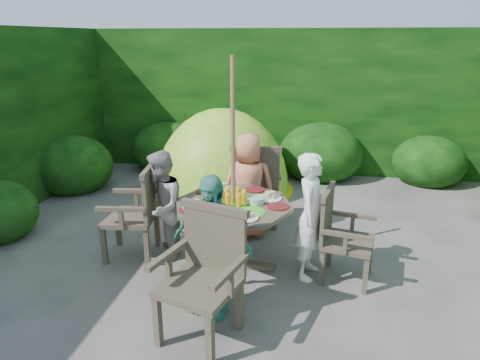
% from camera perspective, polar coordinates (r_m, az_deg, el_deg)
% --- Properties ---
extents(ground, '(60.00, 60.00, 0.00)m').
position_cam_1_polar(ground, '(4.69, 2.92, -11.71)').
color(ground, '#44423D').
rests_on(ground, ground).
extents(hedge_enclosure, '(9.00, 9.00, 2.50)m').
position_cam_1_polar(hedge_enclosure, '(5.49, 4.92, 6.83)').
color(hedge_enclosure, black).
rests_on(hedge_enclosure, ground).
extents(patio_table, '(1.31, 1.31, 0.87)m').
position_cam_1_polar(patio_table, '(4.46, -0.85, -4.50)').
color(patio_table, '#3A3226').
rests_on(patio_table, ground).
extents(parasol_pole, '(0.05, 0.05, 2.20)m').
position_cam_1_polar(parasol_pole, '(4.29, -0.94, 1.49)').
color(parasol_pole, brown).
rests_on(parasol_pole, ground).
extents(garden_chair_right, '(0.58, 0.63, 0.91)m').
position_cam_1_polar(garden_chair_right, '(4.42, 13.26, -7.07)').
color(garden_chair_right, '#3A3226').
rests_on(garden_chair_right, ground).
extents(garden_chair_left, '(0.61, 0.67, 1.01)m').
position_cam_1_polar(garden_chair_left, '(4.86, -13.51, -4.01)').
color(garden_chair_left, '#3A3226').
rests_on(garden_chair_left, ground).
extents(garden_chair_back, '(0.73, 0.67, 1.06)m').
position_cam_1_polar(garden_chair_back, '(5.47, 1.98, -0.60)').
color(garden_chair_back, '#3A3226').
rests_on(garden_chair_back, ground).
extents(garden_chair_front, '(0.76, 0.71, 1.04)m').
position_cam_1_polar(garden_chair_front, '(3.54, -4.74, -12.15)').
color(garden_chair_front, '#3A3226').
rests_on(garden_chair_front, ground).
extents(child_right, '(0.40, 0.53, 1.31)m').
position_cam_1_polar(child_right, '(4.34, 9.45, -4.83)').
color(child_right, white).
rests_on(child_right, ground).
extents(child_left, '(0.57, 0.67, 1.23)m').
position_cam_1_polar(child_left, '(4.70, -10.45, -3.56)').
color(child_left, gray).
rests_on(child_left, ground).
extents(child_back, '(0.69, 0.51, 1.29)m').
position_cam_1_polar(child_back, '(5.18, 1.16, -0.78)').
color(child_back, '#E17E5C').
rests_on(child_back, ground).
extents(child_front, '(0.82, 0.51, 1.29)m').
position_cam_1_polar(child_front, '(3.75, -3.79, -8.70)').
color(child_front, teal).
rests_on(child_front, ground).
extents(dome_tent, '(2.30, 2.30, 2.62)m').
position_cam_1_polar(dome_tent, '(6.98, -2.40, -1.22)').
color(dome_tent, '#78BC24').
rests_on(dome_tent, ground).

